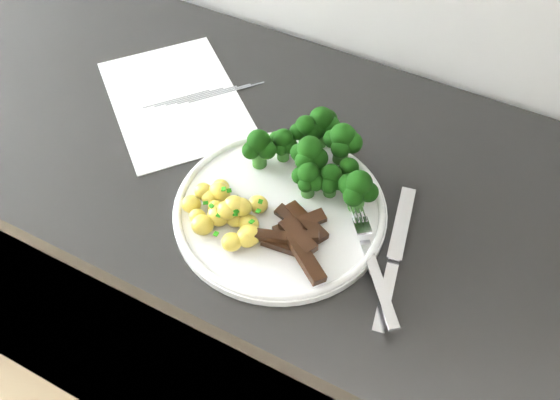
% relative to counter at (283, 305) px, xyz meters
% --- Properties ---
extents(counter, '(2.37, 0.59, 0.89)m').
position_rel_counter_xyz_m(counter, '(0.00, 0.00, 0.00)').
color(counter, black).
rests_on(counter, ground).
extents(recipe_paper, '(0.36, 0.35, 0.00)m').
position_rel_counter_xyz_m(recipe_paper, '(-0.24, 0.05, 0.45)').
color(recipe_paper, white).
rests_on(recipe_paper, counter).
extents(plate, '(0.31, 0.31, 0.02)m').
position_rel_counter_xyz_m(plate, '(0.04, -0.09, 0.45)').
color(plate, white).
rests_on(plate, counter).
extents(broccoli, '(0.22, 0.16, 0.08)m').
position_rel_counter_xyz_m(broccoli, '(0.06, -0.00, 0.50)').
color(broccoli, '#2B621E').
rests_on(broccoli, plate).
extents(potatoes, '(0.13, 0.11, 0.05)m').
position_rel_counter_xyz_m(potatoes, '(-0.02, -0.14, 0.47)').
color(potatoes, '#E3C453').
rests_on(potatoes, plate).
extents(beef_strips, '(0.12, 0.12, 0.03)m').
position_rel_counter_xyz_m(beef_strips, '(0.09, -0.13, 0.47)').
color(beef_strips, black).
rests_on(beef_strips, plate).
extents(fork, '(0.14, 0.19, 0.02)m').
position_rel_counter_xyz_m(fork, '(0.20, -0.12, 0.47)').
color(fork, silver).
rests_on(fork, plate).
extents(knife, '(0.07, 0.24, 0.03)m').
position_rel_counter_xyz_m(knife, '(0.22, -0.11, 0.45)').
color(knife, silver).
rests_on(knife, plate).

